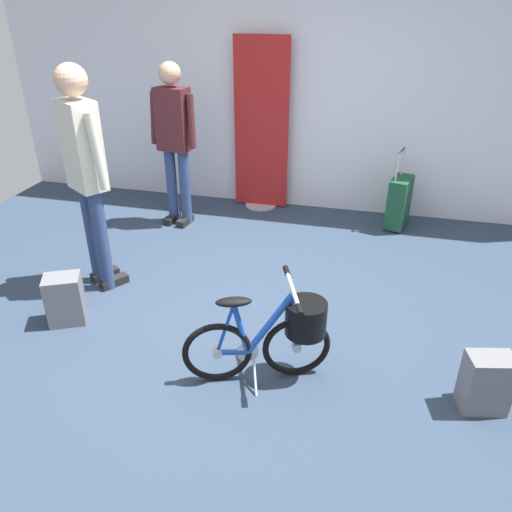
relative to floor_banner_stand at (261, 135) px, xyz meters
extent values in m
plane|color=#2D3D51|center=(0.39, -2.40, -0.83)|extent=(6.80, 6.80, 0.00)
cube|color=silver|center=(0.39, 0.17, 0.73)|extent=(6.80, 0.10, 3.14)
cylinder|color=#B7B7BC|center=(0.00, 0.00, -0.82)|extent=(0.36, 0.36, 0.02)
cube|color=#A51E1E|center=(0.00, 0.00, 0.10)|extent=(0.60, 0.02, 1.82)
torus|color=black|center=(0.90, -2.77, -0.61)|extent=(0.43, 0.19, 0.44)
cylinder|color=#B7B7BC|center=(0.90, -2.77, -0.61)|extent=(0.07, 0.07, 0.06)
torus|color=black|center=(0.42, -2.94, -0.61)|extent=(0.43, 0.19, 0.44)
cylinder|color=#B7B7BC|center=(0.42, -2.94, -0.61)|extent=(0.07, 0.07, 0.06)
cylinder|color=#1947B2|center=(0.51, -2.91, -0.62)|extent=(0.19, 0.10, 0.05)
cylinder|color=#1947B2|center=(0.73, -2.83, -0.42)|extent=(0.30, 0.15, 0.43)
cylinder|color=#1947B2|center=(0.56, -2.89, -0.44)|extent=(0.12, 0.07, 0.37)
cylinder|color=#1947B2|center=(0.51, -2.91, -0.62)|extent=(0.19, 0.09, 0.04)
cylinder|color=#1947B2|center=(0.88, -2.77, -0.42)|extent=(0.07, 0.05, 0.40)
cylinder|color=#1947B2|center=(0.47, -2.92, -0.44)|extent=(0.13, 0.07, 0.36)
ellipsoid|color=black|center=(0.53, -2.90, -0.24)|extent=(0.24, 0.16, 0.05)
cylinder|color=#B7B7BC|center=(0.86, -2.78, -0.20)|extent=(0.03, 0.03, 0.04)
cylinder|color=#B7B7BC|center=(0.86, -2.78, -0.18)|extent=(0.18, 0.42, 0.03)
cylinder|color=black|center=(0.94, -2.99, -0.18)|extent=(0.07, 0.10, 0.04)
cylinder|color=black|center=(0.78, -2.57, -0.18)|extent=(0.07, 0.10, 0.04)
cylinder|color=#B7B7BC|center=(0.60, -2.88, -0.63)|extent=(0.14, 0.06, 0.14)
cylinder|color=#B7B7BC|center=(0.67, -2.95, -0.74)|extent=(0.08, 0.19, 0.21)
cylinder|color=black|center=(0.94, -2.75, -0.39)|extent=(0.33, 0.33, 0.22)
cylinder|color=navy|center=(-0.83, -2.08, -0.40)|extent=(0.11, 0.11, 0.87)
cube|color=black|center=(-0.80, -2.04, -0.80)|extent=(0.21, 0.25, 0.07)
cylinder|color=navy|center=(-0.96, -1.99, -0.40)|extent=(0.11, 0.11, 0.87)
cube|color=black|center=(-0.93, -1.95, -0.80)|extent=(0.21, 0.25, 0.07)
cube|color=beige|center=(-0.89, -2.04, 0.37)|extent=(0.38, 0.34, 0.67)
cylinder|color=beige|center=(-0.71, -2.14, 0.37)|extent=(0.12, 0.11, 0.57)
cylinder|color=beige|center=(-1.06, -1.91, 0.37)|extent=(0.07, 0.11, 0.57)
sphere|color=tan|center=(-0.89, -2.04, 0.84)|extent=(0.23, 0.23, 0.23)
cylinder|color=navy|center=(-0.82, -0.63, -0.44)|extent=(0.11, 0.11, 0.79)
cube|color=black|center=(-0.83, -0.68, -0.80)|extent=(0.12, 0.25, 0.07)
cylinder|color=navy|center=(-0.66, -0.65, -0.44)|extent=(0.11, 0.11, 0.79)
cube|color=black|center=(-0.67, -0.70, -0.80)|extent=(0.12, 0.25, 0.07)
cube|color=#4C1E23|center=(-0.74, -0.64, 0.27)|extent=(0.34, 0.24, 0.61)
cylinder|color=#4C1E23|center=(-0.95, -0.63, 0.27)|extent=(0.12, 0.13, 0.52)
cylinder|color=#4C1E23|center=(-0.54, -0.69, 0.27)|extent=(0.11, 0.13, 0.52)
sphere|color=tan|center=(-0.74, -0.64, 0.70)|extent=(0.22, 0.22, 0.22)
cube|color=#19472D|center=(1.53, -0.23, -0.55)|extent=(0.26, 0.39, 0.52)
cylinder|color=#B7B7BC|center=(1.46, -0.33, -0.15)|extent=(0.02, 0.02, 0.28)
cylinder|color=#B7B7BC|center=(1.52, -0.10, -0.15)|extent=(0.02, 0.02, 0.28)
cylinder|color=#19472D|center=(1.49, -0.22, -0.01)|extent=(0.08, 0.23, 0.02)
cylinder|color=black|center=(1.56, -0.36, -0.81)|extent=(0.04, 0.03, 0.04)
cylinder|color=black|center=(1.62, -0.12, -0.81)|extent=(0.04, 0.03, 0.04)
cube|color=slate|center=(-0.88, -2.60, -0.64)|extent=(0.32, 0.30, 0.38)
cube|color=gray|center=(-0.94, -2.49, -0.70)|extent=(0.18, 0.11, 0.17)
cube|color=slate|center=(2.03, -2.79, -0.65)|extent=(0.30, 0.23, 0.38)
cube|color=gray|center=(2.01, -2.69, -0.70)|extent=(0.19, 0.07, 0.17)
camera|label=1|loc=(1.26, -5.28, 1.40)|focal=34.94mm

